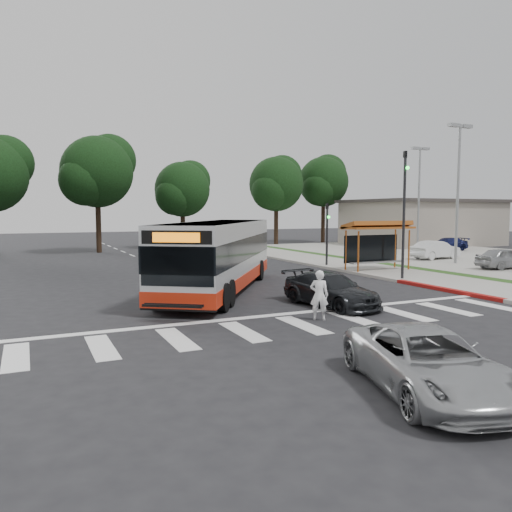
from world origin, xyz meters
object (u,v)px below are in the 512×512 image
transit_bus (219,257)px  dark_sedan (331,290)px  pedestrian (319,295)px  silver_suv_south (427,361)px

transit_bus → dark_sedan: 5.71m
transit_bus → pedestrian: transit_bus is taller
pedestrian → silver_suv_south: (-1.59, -6.43, -0.19)m
pedestrian → dark_sedan: size_ratio=0.38×
pedestrian → transit_bus: bearing=-49.6°
transit_bus → silver_suv_south: size_ratio=2.65×
silver_suv_south → transit_bus: bearing=102.5°
silver_suv_south → pedestrian: bearing=91.9°
transit_bus → silver_suv_south: 13.36m
transit_bus → pedestrian: 6.96m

